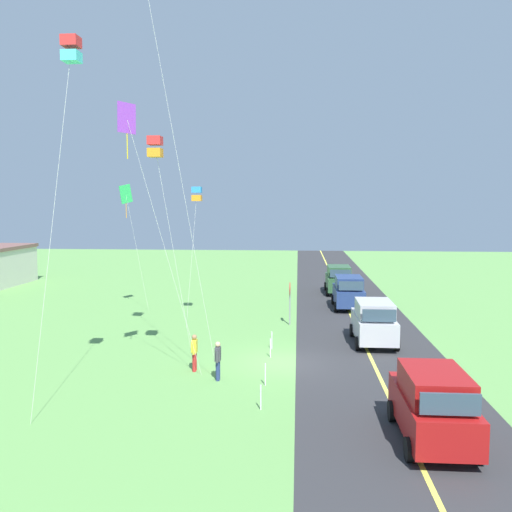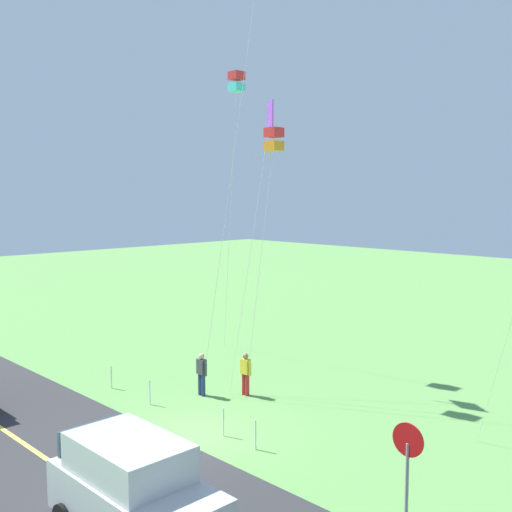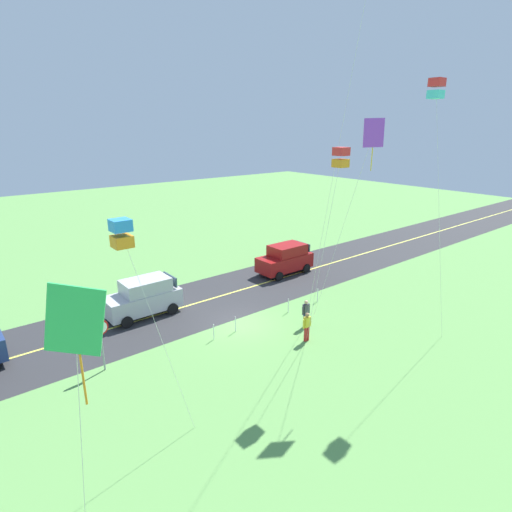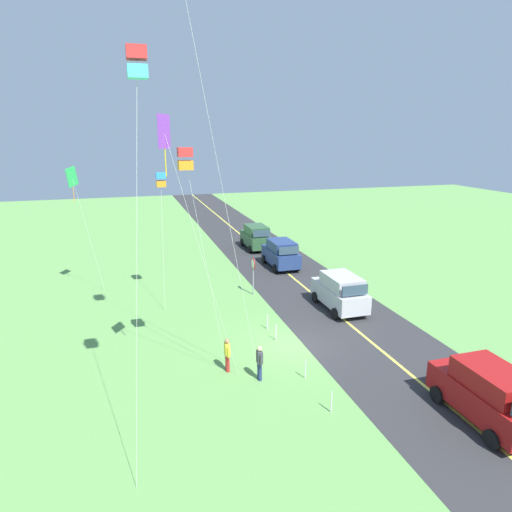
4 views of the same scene
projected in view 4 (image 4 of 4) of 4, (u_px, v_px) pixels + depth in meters
ground_plane at (294, 346)px, 22.95m from camera, size 120.00×120.00×0.10m
asphalt_road at (363, 335)px, 24.04m from camera, size 120.00×7.00×0.00m
road_centre_stripe at (363, 335)px, 24.04m from camera, size 120.00×0.16×0.00m
car_suv_foreground at (340, 291)px, 27.35m from camera, size 4.40×2.12×2.24m
car_parked_east_near at (281, 253)px, 36.01m from camera, size 4.40×2.12×2.24m
car_parked_west_near at (488, 393)px, 16.65m from camera, size 4.40×2.12×2.24m
car_parked_east_far at (256, 237)px, 41.82m from camera, size 4.40×2.12×2.24m
stop_sign at (253, 269)px, 29.65m from camera, size 0.76×0.08×2.56m
person_adult_near at (260, 362)px, 19.50m from camera, size 0.58×0.22×1.60m
person_adult_companion at (227, 354)px, 20.22m from camera, size 0.58×0.22×1.60m
kite_blue_mid at (185, 159)px, 17.43m from camera, size 0.56×1.84×10.00m
kite_yellow_high at (72, 179)px, 28.35m from camera, size 0.94×1.64×8.53m
kite_green_far at (137, 64)px, 12.46m from camera, size 2.27×1.23×12.88m
kite_pink_drift at (161, 180)px, 27.13m from camera, size 2.22×0.63×8.23m
kite_orange_near at (166, 138)px, 16.04m from camera, size 1.03×3.06×11.20m
fence_post_0 at (331, 402)px, 17.30m from camera, size 0.05×0.05×0.90m
fence_post_1 at (305, 369)px, 19.69m from camera, size 0.05×0.05×0.90m
fence_post_2 at (276, 332)px, 23.36m from camera, size 0.05×0.05×0.90m
fence_post_3 at (268, 322)px, 24.68m from camera, size 0.05×0.05×0.90m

